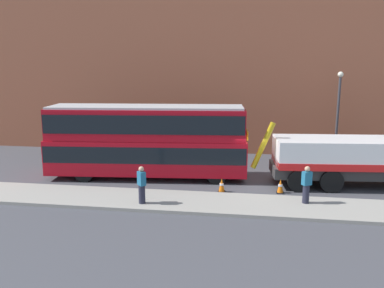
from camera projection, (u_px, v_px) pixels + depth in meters
name	position (u px, v px, depth m)	size (l,w,h in m)	color
ground_plane	(258.00, 180.00, 21.88)	(120.00, 120.00, 0.00)	#424247
near_kerb	(259.00, 206.00, 17.80)	(60.00, 2.80, 0.15)	gray
building_facade	(260.00, 38.00, 27.19)	(60.00, 1.50, 16.00)	#935138
recovery_tow_truck	(370.00, 154.00, 20.48)	(10.23, 3.42, 3.67)	#2D2D2D
double_decker_bus	(147.00, 139.00, 22.04)	(11.18, 3.52, 4.06)	#B70C19
pedestrian_onlooker	(142.00, 185.00, 17.73)	(0.46, 0.47, 1.71)	#232333
pedestrian_bystander	(306.00, 185.00, 17.76)	(0.48, 0.43, 1.71)	#232333
traffic_cone_near_bus	(222.00, 185.00, 19.85)	(0.36, 0.36, 0.72)	orange
traffic_cone_midway	(280.00, 186.00, 19.70)	(0.36, 0.36, 0.72)	orange
street_lamp	(338.00, 109.00, 25.27)	(0.36, 0.36, 5.83)	#38383D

